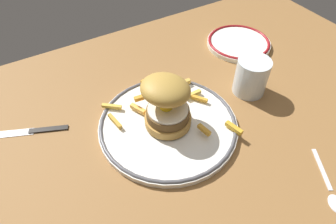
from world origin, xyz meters
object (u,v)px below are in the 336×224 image
object	(u,v)px
burger	(167,102)
knife	(31,131)
water_glass	(251,78)
spoon	(334,195)
side_plate	(239,43)
dinner_plate	(168,124)

from	to	relation	value
burger	knife	size ratio (longest dim) A/B	0.66
burger	water_glass	distance (cm)	22.38
water_glass	spoon	distance (cm)	29.23
spoon	burger	bearing A→B (deg)	120.07
side_plate	spoon	bearing A→B (deg)	-109.64
dinner_plate	knife	distance (cm)	28.52
water_glass	dinner_plate	bearing A→B (deg)	-179.45
side_plate	knife	size ratio (longest dim) A/B	1.02
water_glass	side_plate	distance (cm)	19.21
dinner_plate	water_glass	world-z (taller)	water_glass
spoon	knife	bearing A→B (deg)	135.15
water_glass	knife	xyz separation A→B (cm)	(-47.36, 13.17, -3.59)
water_glass	side_plate	world-z (taller)	water_glass
dinner_plate	burger	distance (cm)	6.20
dinner_plate	spoon	bearing A→B (deg)	-59.42
knife	spoon	xyz separation A→B (cm)	(41.89, -41.67, 0.10)
water_glass	spoon	xyz separation A→B (cm)	(-5.46, -28.50, -3.49)
dinner_plate	knife	world-z (taller)	dinner_plate
dinner_plate	side_plate	world-z (taller)	same
burger	water_glass	bearing A→B (deg)	-0.86
burger	spoon	distance (cm)	33.98
water_glass	knife	size ratio (longest dim) A/B	0.50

